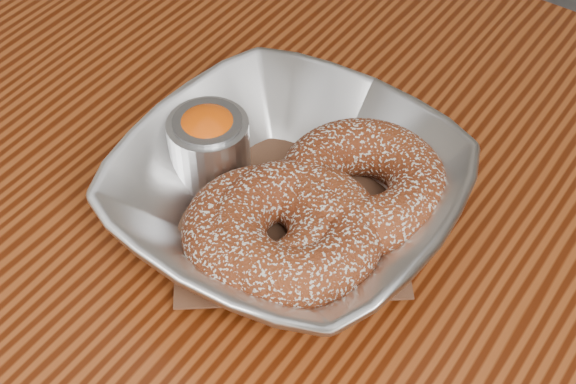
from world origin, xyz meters
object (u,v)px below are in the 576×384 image
Objects in this scene: donut_back at (362,185)px; ramekin at (209,144)px; donut_front at (263,231)px; table at (246,380)px; donut_extra at (293,232)px; serving_bowl at (288,196)px.

ramekin is at bearing -163.47° from donut_back.
table is at bearing -82.11° from donut_front.
table is 10.81× the size of donut_extra.
serving_bowl reaches higher than donut_extra.
donut_front is (0.01, -0.03, 0.00)m from serving_bowl.
donut_front is at bearing -81.23° from serving_bowl.
donut_front is (-0.00, 0.03, 0.13)m from table.
ramekin reaches higher than donut_extra.
table is 0.13m from donut_front.
ramekin is (-0.10, -0.03, 0.01)m from donut_back.
donut_back is at bearing 75.01° from table.
serving_bowl is 2.12× the size of donut_front.
ramekin is at bearing 162.25° from donut_extra.
table is at bearing -42.02° from ramekin.
serving_bowl reaches higher than table.
serving_bowl is 3.94× the size of ramekin.
ramekin is (-0.07, 0.04, 0.01)m from donut_front.
donut_back is 0.06m from donut_extra.
serving_bowl is 1.94× the size of donut_back.
donut_back is at bearing 42.32° from serving_bowl.
donut_extra is (0.02, 0.01, 0.00)m from donut_front.
donut_front is 0.91× the size of donut_extra.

